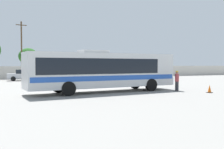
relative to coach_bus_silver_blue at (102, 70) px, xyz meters
The scene contains 8 objects.
ground_plane 10.41m from the coach_bus_silver_blue, 93.88° to the left, with size 300.00×300.00×0.00m, color gray.
perimeter_wall 22.87m from the coach_bus_silver_blue, 91.74° to the left, with size 80.00×0.30×1.98m, color beige.
coach_bus_silver_blue is the anchor object (origin of this frame).
attendant_by_bus_door 6.38m from the coach_bus_silver_blue, 15.46° to the right, with size 0.47×0.47×1.70m.
parked_car_second_silver 19.18m from the coach_bus_silver_blue, 103.91° to the left, with size 4.27×2.02×1.53m.
utility_pole_near 27.31m from the coach_bus_silver_blue, 98.95° to the left, with size 1.79×0.45×9.46m.
roadside_tree_midleft 29.97m from the coach_bus_silver_blue, 95.52° to the left, with size 3.44×3.44×5.19m.
traffic_cone_on_apron 8.67m from the coach_bus_silver_blue, 26.53° to the right, with size 0.36×0.36×0.64m.
Camera 1 is at (-6.90, -19.94, 2.24)m, focal length 41.88 mm.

